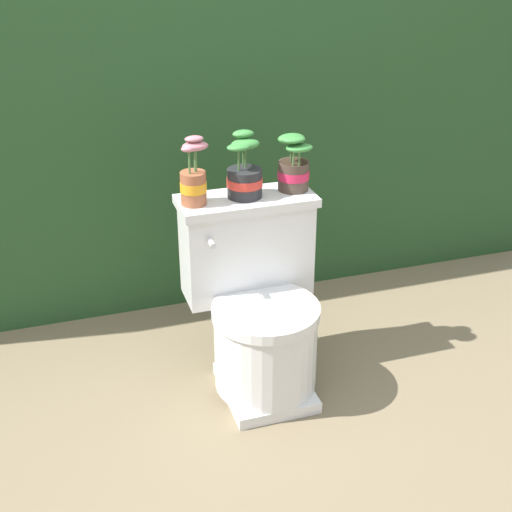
# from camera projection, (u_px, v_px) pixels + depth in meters

# --- Properties ---
(ground_plane) EXTENTS (12.00, 12.00, 0.00)m
(ground_plane) POSITION_uv_depth(u_px,v_px,m) (257.00, 390.00, 2.55)
(ground_plane) COLOR #75664C
(hedge_backdrop) EXTENTS (3.18, 0.97, 1.48)m
(hedge_backdrop) POSITION_uv_depth(u_px,v_px,m) (176.00, 106.00, 3.21)
(hedge_backdrop) COLOR #234723
(hedge_backdrop) RESTS_ON ground
(toilet) EXTENTS (0.47, 0.50, 0.67)m
(toilet) POSITION_uv_depth(u_px,v_px,m) (258.00, 306.00, 2.48)
(toilet) COLOR silver
(toilet) RESTS_ON ground
(potted_plant_left) EXTENTS (0.10, 0.09, 0.23)m
(potted_plant_left) POSITION_uv_depth(u_px,v_px,m) (193.00, 180.00, 2.33)
(potted_plant_left) COLOR #9E5638
(potted_plant_left) RESTS_ON toilet
(potted_plant_midleft) EXTENTS (0.12, 0.13, 0.22)m
(potted_plant_midleft) POSITION_uv_depth(u_px,v_px,m) (244.00, 175.00, 2.39)
(potted_plant_midleft) COLOR #262628
(potted_plant_midleft) RESTS_ON toilet
(potted_plant_middle) EXTENTS (0.11, 0.13, 0.20)m
(potted_plant_middle) POSITION_uv_depth(u_px,v_px,m) (294.00, 167.00, 2.44)
(potted_plant_middle) COLOR #47382D
(potted_plant_middle) RESTS_ON toilet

